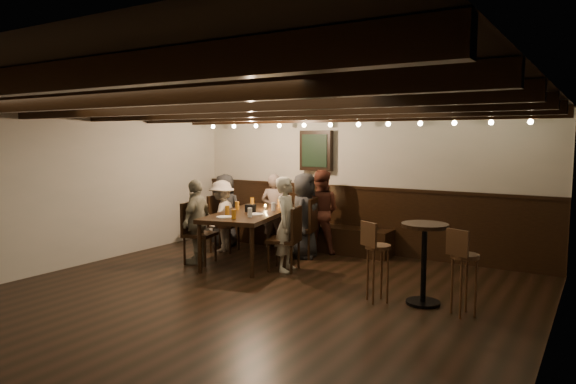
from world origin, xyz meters
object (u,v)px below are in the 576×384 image
Objects in this scene: dining_table at (252,216)px; person_bench_left at (225,210)px; person_right_far at (287,224)px; bar_stool_right at (464,283)px; person_right_near at (304,215)px; high_top_table at (424,251)px; chair_left_far at (199,245)px; person_bench_right at (320,211)px; chair_right_far at (285,251)px; person_left_far at (197,221)px; person_left_near at (222,216)px; bar_stool_left at (377,272)px; chair_left_near at (224,234)px; chair_right_near at (302,239)px; person_bench_centre at (274,211)px.

dining_table is 1.73× the size of person_bench_left.
bar_stool_right is (2.71, -0.63, -0.34)m from person_right_far.
person_right_near reaches higher than high_top_table.
person_right_near is at bearing 121.47° from chair_left_far.
person_bench_right is at bearing 167.13° from bar_stool_right.
chair_right_far is 1.52m from person_left_far.
dining_table is 2.34× the size of high_top_table.
person_right_far is at bearing 90.00° from person_left_far.
person_left_far is 3.67m from high_top_table.
person_bench_right is 2.99m from high_top_table.
person_right_far is 1.44× the size of high_top_table.
person_left_near is 1.26× the size of bar_stool_left.
chair_left_near is 1.77m from person_right_far.
chair_left_far is 0.37m from person_left_far.
chair_right_near is (1.19, 1.21, 0.01)m from chair_left_far.
person_left_near is 1.28× the size of high_top_table.
dining_table is 0.95m from chair_left_near.
dining_table is 2.38× the size of chair_right_far.
chair_right_far is 1.43m from person_bench_right.
person_right_far reaches higher than bar_stool_left.
person_bench_right reaches higher than person_bench_left.
person_bench_centre reaches higher than dining_table.
person_left_far reaches higher than dining_table.
person_bench_right is (1.75, 0.42, 0.06)m from person_bench_left.
bar_stool_right reaches higher than chair_left_near.
person_left_far is at bearing -0.00° from person_left_near.
high_top_table is (4.13, -1.40, -0.02)m from person_bench_left.
person_bench_left is 1.80m from person_bench_right.
person_left_far is (-0.03, -0.01, 0.37)m from chair_left_far.
person_bench_left reaches higher than person_left_near.
chair_right_near is 1.01m from person_bench_centre.
chair_right_near is 0.79× the size of person_left_near.
person_bench_left is at bearing -161.57° from person_left_near.
chair_right_near reaches higher than chair_left_near.
person_bench_left reaches higher than chair_right_far.
person_right_near is (-0.04, -0.47, -0.02)m from person_bench_right.
chair_right_near is (1.40, 0.34, 0.00)m from chair_left_near.
high_top_table is at bearing -26.99° from dining_table.
chair_right_far is at bearing 179.96° from chair_right_near.
chair_left_far is at bearing -148.01° from dining_table.
person_right_far is (1.67, -0.53, 0.08)m from person_left_near.
person_bench_left reaches higher than chair_left_near.
chair_left_near is 0.74× the size of person_bench_centre.
bar_stool_right reaches higher than chair_left_far.
person_right_near is 1.00× the size of person_right_far.
dining_table is 2.31× the size of chair_right_near.
person_bench_centre is at bearing -9.46° from person_bench_right.
person_bench_centre is 3.73m from high_top_table.
high_top_table is (3.29, -1.75, -0.03)m from person_bench_centre.
chair_left_far is (-0.60, -0.61, -0.43)m from dining_table.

